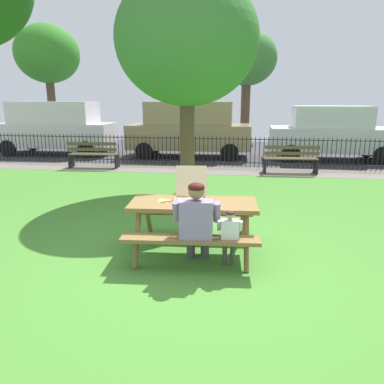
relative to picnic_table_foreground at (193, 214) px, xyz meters
The scene contains 17 objects.
ground 1.56m from the picnic_table_foreground, 87.58° to the left, with size 28.00×11.26×0.02m, color #478630.
cobblestone_walkway 6.39m from the picnic_table_foreground, 89.45° to the left, with size 28.00×1.40×0.01m, color slate.
street_asphalt 10.80m from the picnic_table_foreground, 89.68° to the left, with size 28.00×7.43×0.01m, color #38383D.
picnic_table_foreground is the anchor object (origin of this frame).
pizza_box_open 0.27m from the picnic_table_foreground, 126.05° to the left, with size 0.51×0.59×0.47m.
pizza_slice_on_table 0.46m from the picnic_table_foreground, behind, with size 0.24×0.25×0.02m.
adult_at_table 0.51m from the picnic_table_foreground, 77.06° to the right, with size 0.62×0.61×1.19m.
child_at_table 0.74m from the picnic_table_foreground, 42.20° to the right, with size 0.33×0.32×0.83m.
iron_fence_streetside 7.06m from the picnic_table_foreground, 89.51° to the left, with size 18.37×0.03×1.00m.
park_bench_left 7.48m from the picnic_table_foreground, 123.60° to the left, with size 1.63×0.59×0.85m.
park_bench_center 6.57m from the picnic_table_foreground, 71.52° to the left, with size 1.62×0.56×0.85m.
tree_near_table 4.58m from the picnic_table_foreground, 100.26° to the left, with size 3.17×3.17×4.87m.
parked_car_far_left 11.27m from the picnic_table_foreground, 127.35° to the left, with size 4.67×2.10×2.08m.
parked_car_left 9.07m from the picnic_table_foreground, 98.87° to the left, with size 4.64×2.03×2.08m.
parked_car_center 9.74m from the picnic_table_foreground, 66.98° to the left, with size 4.44×2.00×1.94m.
far_tree_left 18.79m from the picnic_table_foreground, 124.15° to the left, with size 3.51×3.51×6.18m.
far_tree_midleft 15.62m from the picnic_table_foreground, 87.49° to the left, with size 3.06×3.06×5.59m.
Camera 1 is at (0.63, -4.77, 2.20)m, focal length 34.24 mm.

